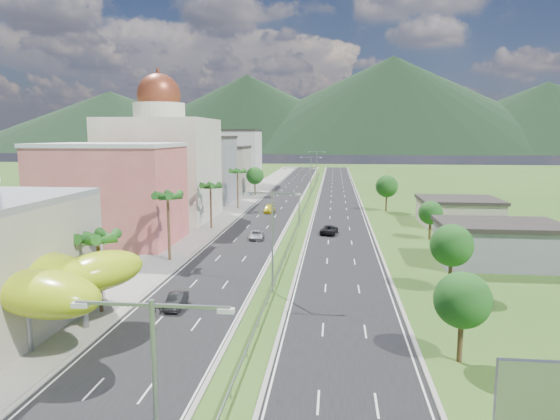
% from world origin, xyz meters
% --- Properties ---
extents(ground, '(500.00, 500.00, 0.00)m').
position_xyz_m(ground, '(0.00, 0.00, 0.00)').
color(ground, '#2D5119').
rests_on(ground, ground).
extents(road_left, '(11.00, 260.00, 0.04)m').
position_xyz_m(road_left, '(-7.50, 90.00, 0.02)').
color(road_left, black).
rests_on(road_left, ground).
extents(road_right, '(11.00, 260.00, 0.04)m').
position_xyz_m(road_right, '(7.50, 90.00, 0.02)').
color(road_right, black).
rests_on(road_right, ground).
extents(sidewalk_left, '(7.00, 260.00, 0.12)m').
position_xyz_m(sidewalk_left, '(-17.00, 90.00, 0.06)').
color(sidewalk_left, gray).
rests_on(sidewalk_left, ground).
extents(median_guardrail, '(0.10, 216.06, 0.76)m').
position_xyz_m(median_guardrail, '(0.00, 71.99, 0.62)').
color(median_guardrail, gray).
rests_on(median_guardrail, ground).
extents(streetlight_median_a, '(6.04, 0.25, 11.00)m').
position_xyz_m(streetlight_median_a, '(0.00, -25.00, 6.75)').
color(streetlight_median_a, gray).
rests_on(streetlight_median_a, ground).
extents(streetlight_median_b, '(6.04, 0.25, 11.00)m').
position_xyz_m(streetlight_median_b, '(0.00, 10.00, 6.75)').
color(streetlight_median_b, gray).
rests_on(streetlight_median_b, ground).
extents(streetlight_median_c, '(6.04, 0.25, 11.00)m').
position_xyz_m(streetlight_median_c, '(0.00, 50.00, 6.75)').
color(streetlight_median_c, gray).
rests_on(streetlight_median_c, ground).
extents(streetlight_median_d, '(6.04, 0.25, 11.00)m').
position_xyz_m(streetlight_median_d, '(0.00, 95.00, 6.75)').
color(streetlight_median_d, gray).
rests_on(streetlight_median_d, ground).
extents(streetlight_median_e, '(6.04, 0.25, 11.00)m').
position_xyz_m(streetlight_median_e, '(0.00, 140.00, 6.75)').
color(streetlight_median_e, gray).
rests_on(streetlight_median_e, ground).
extents(lime_canopy, '(18.00, 15.00, 7.40)m').
position_xyz_m(lime_canopy, '(-20.00, -4.00, 4.99)').
color(lime_canopy, '#B8D915').
rests_on(lime_canopy, ground).
extents(pink_shophouse, '(20.00, 15.00, 15.00)m').
position_xyz_m(pink_shophouse, '(-28.00, 32.00, 7.50)').
color(pink_shophouse, '#D6575A').
rests_on(pink_shophouse, ground).
extents(domed_building, '(20.00, 20.00, 28.70)m').
position_xyz_m(domed_building, '(-28.00, 55.00, 11.35)').
color(domed_building, beige).
rests_on(domed_building, ground).
extents(midrise_grey, '(16.00, 15.00, 16.00)m').
position_xyz_m(midrise_grey, '(-27.00, 80.00, 8.00)').
color(midrise_grey, gray).
rests_on(midrise_grey, ground).
extents(midrise_beige, '(16.00, 15.00, 13.00)m').
position_xyz_m(midrise_beige, '(-27.00, 102.00, 6.50)').
color(midrise_beige, gray).
rests_on(midrise_beige, ground).
extents(midrise_white, '(16.00, 15.00, 18.00)m').
position_xyz_m(midrise_white, '(-27.00, 125.00, 9.00)').
color(midrise_white, silver).
rests_on(midrise_white, ground).
extents(billboard, '(5.20, 0.35, 6.20)m').
position_xyz_m(billboard, '(17.00, -18.00, 4.42)').
color(billboard, gray).
rests_on(billboard, ground).
extents(shed_near, '(15.00, 10.00, 5.00)m').
position_xyz_m(shed_near, '(28.00, 25.00, 2.50)').
color(shed_near, gray).
rests_on(shed_near, ground).
extents(shed_far, '(14.00, 12.00, 4.40)m').
position_xyz_m(shed_far, '(30.00, 55.00, 2.20)').
color(shed_far, gray).
rests_on(shed_far, ground).
extents(palm_tree_b, '(3.60, 3.60, 8.10)m').
position_xyz_m(palm_tree_b, '(-15.50, 2.00, 7.06)').
color(palm_tree_b, '#47301C').
rests_on(palm_tree_b, ground).
extents(palm_tree_c, '(3.60, 3.60, 9.60)m').
position_xyz_m(palm_tree_c, '(-15.50, 22.00, 8.50)').
color(palm_tree_c, '#47301C').
rests_on(palm_tree_c, ground).
extents(palm_tree_d, '(3.60, 3.60, 8.60)m').
position_xyz_m(palm_tree_d, '(-15.50, 45.00, 7.54)').
color(palm_tree_d, '#47301C').
rests_on(palm_tree_d, ground).
extents(palm_tree_e, '(3.60, 3.60, 9.40)m').
position_xyz_m(palm_tree_e, '(-15.50, 70.00, 8.31)').
color(palm_tree_e, '#47301C').
rests_on(palm_tree_e, ground).
extents(leafy_tree_lfar, '(4.90, 4.90, 8.05)m').
position_xyz_m(leafy_tree_lfar, '(-15.50, 95.00, 5.58)').
color(leafy_tree_lfar, '#47301C').
rests_on(leafy_tree_lfar, ground).
extents(leafy_tree_ra, '(4.20, 4.20, 6.90)m').
position_xyz_m(leafy_tree_ra, '(16.00, -5.00, 4.78)').
color(leafy_tree_ra, '#47301C').
rests_on(leafy_tree_ra, ground).
extents(leafy_tree_rb, '(4.55, 4.55, 7.47)m').
position_xyz_m(leafy_tree_rb, '(19.00, 12.00, 5.18)').
color(leafy_tree_rb, '#47301C').
rests_on(leafy_tree_rb, ground).
extents(leafy_tree_rc, '(3.85, 3.85, 6.33)m').
position_xyz_m(leafy_tree_rc, '(22.00, 40.00, 4.37)').
color(leafy_tree_rc, '#47301C').
rests_on(leafy_tree_rc, ground).
extents(leafy_tree_rd, '(4.90, 4.90, 8.05)m').
position_xyz_m(leafy_tree_rd, '(18.00, 70.00, 5.58)').
color(leafy_tree_rd, '#47301C').
rests_on(leafy_tree_rd, ground).
extents(mountain_ridge, '(860.00, 140.00, 90.00)m').
position_xyz_m(mountain_ridge, '(60.00, 450.00, 0.00)').
color(mountain_ridge, black).
rests_on(mountain_ridge, ground).
extents(car_dark_left, '(1.67, 4.36, 1.42)m').
position_xyz_m(car_dark_left, '(-8.80, 4.03, 0.75)').
color(car_dark_left, black).
rests_on(car_dark_left, road_left).
extents(car_silver_mid_left, '(2.58, 4.99, 1.34)m').
position_xyz_m(car_silver_mid_left, '(-6.05, 37.23, 0.71)').
color(car_silver_mid_left, '#9A9CA1').
rests_on(car_silver_mid_left, road_left).
extents(car_yellow_far_left, '(2.27, 5.33, 1.53)m').
position_xyz_m(car_yellow_far_left, '(-7.57, 65.13, 0.81)').
color(car_yellow_far_left, gold).
rests_on(car_yellow_far_left, road_left).
extents(car_dark_far_right, '(3.32, 5.70, 1.49)m').
position_xyz_m(car_dark_far_right, '(5.72, 42.77, 0.79)').
color(car_dark_far_right, black).
rests_on(car_dark_far_right, road_right).
extents(motorcycle, '(0.91, 2.20, 1.37)m').
position_xyz_m(motorcycle, '(-10.04, 2.23, 0.72)').
color(motorcycle, black).
rests_on(motorcycle, road_left).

